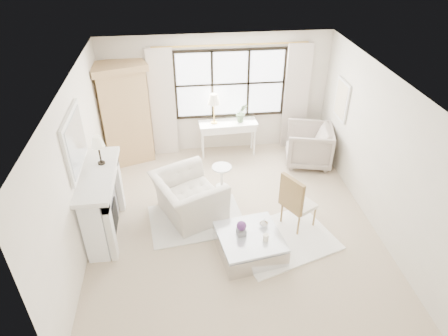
{
  "coord_description": "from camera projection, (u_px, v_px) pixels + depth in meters",
  "views": [
    {
      "loc": [
        -0.83,
        -5.56,
        4.84
      ],
      "look_at": [
        -0.14,
        0.2,
        1.06
      ],
      "focal_mm": 32.0,
      "sensor_mm": 36.0,
      "label": 1
    }
  ],
  "objects": [
    {
      "name": "ceiling",
      "position": [
        235.0,
        82.0,
        5.88
      ],
      "size": [
        5.5,
        5.5,
        0.0
      ],
      "primitive_type": "plane",
      "rotation": [
        3.14,
        0.0,
        0.0
      ],
      "color": "white",
      "rests_on": "ground"
    },
    {
      "name": "floor",
      "position": [
        233.0,
        221.0,
        7.35
      ],
      "size": [
        5.5,
        5.5,
        0.0
      ],
      "primitive_type": "plane",
      "color": "#C4AE92",
      "rests_on": "ground"
    },
    {
      "name": "mirror_glass",
      "position": [
        77.0,
        142.0,
        6.11
      ],
      "size": [
        0.02,
        1.0,
        0.8
      ],
      "primitive_type": "cube",
      "color": "silver",
      "rests_on": "wall_left"
    },
    {
      "name": "console_lamp",
      "position": [
        214.0,
        100.0,
        8.65
      ],
      "size": [
        0.28,
        0.28,
        0.69
      ],
      "color": "#AF8B3C",
      "rests_on": "console_table"
    },
    {
      "name": "armoire",
      "position": [
        124.0,
        114.0,
        8.57
      ],
      "size": [
        1.29,
        1.02,
        2.24
      ],
      "rotation": [
        0.0,
        0.0,
        0.33
      ],
      "color": "tan",
      "rests_on": "floor"
    },
    {
      "name": "coffee_vase",
      "position": [
        264.0,
        223.0,
        6.63
      ],
      "size": [
        0.15,
        0.15,
        0.15
      ],
      "primitive_type": "imported",
      "rotation": [
        0.0,
        0.0,
        -0.05
      ],
      "color": "white",
      "rests_on": "coffee_table"
    },
    {
      "name": "curtain_right",
      "position": [
        296.0,
        98.0,
        9.06
      ],
      "size": [
        0.55,
        0.1,
        2.47
      ],
      "primitive_type": "cube",
      "color": "beige",
      "rests_on": "ground"
    },
    {
      "name": "wall_right",
      "position": [
        377.0,
        150.0,
        6.86
      ],
      "size": [
        0.0,
        5.5,
        5.5
      ],
      "primitive_type": "plane",
      "rotation": [
        1.57,
        0.0,
        -1.57
      ],
      "color": "beige",
      "rests_on": "ground"
    },
    {
      "name": "rug_right",
      "position": [
        283.0,
        240.0,
        6.92
      ],
      "size": [
        2.01,
        1.74,
        0.03
      ],
      "primitive_type": "cube",
      "rotation": [
        0.0,
        0.0,
        0.32
      ],
      "color": "white",
      "rests_on": "floor"
    },
    {
      "name": "wall_left",
      "position": [
        79.0,
        169.0,
        6.37
      ],
      "size": [
        0.0,
        5.5,
        5.5
      ],
      "primitive_type": "plane",
      "rotation": [
        1.57,
        0.0,
        1.57
      ],
      "color": "white",
      "rests_on": "ground"
    },
    {
      "name": "wall_back",
      "position": [
        217.0,
        95.0,
        8.9
      ],
      "size": [
        5.0,
        0.0,
        5.0
      ],
      "primitive_type": "plane",
      "rotation": [
        1.57,
        0.0,
        0.0
      ],
      "color": "silver",
      "rests_on": "ground"
    },
    {
      "name": "mantel_lamp",
      "position": [
        98.0,
        143.0,
        6.45
      ],
      "size": [
        0.22,
        0.22,
        0.51
      ],
      "color": "black",
      "rests_on": "fireplace"
    },
    {
      "name": "club_armchair",
      "position": [
        189.0,
        197.0,
        7.31
      ],
      "size": [
        1.49,
        1.57,
        0.81
      ],
      "primitive_type": "imported",
      "rotation": [
        0.0,
        0.0,
        1.99
      ],
      "color": "beige",
      "rests_on": "floor"
    },
    {
      "name": "window_pane",
      "position": [
        230.0,
        84.0,
        8.78
      ],
      "size": [
        2.4,
        0.02,
        1.5
      ],
      "primitive_type": "cube",
      "color": "silver",
      "rests_on": "wall_back"
    },
    {
      "name": "window_frame",
      "position": [
        230.0,
        84.0,
        8.77
      ],
      "size": [
        2.5,
        0.04,
        1.5
      ],
      "primitive_type": null,
      "color": "black",
      "rests_on": "wall_back"
    },
    {
      "name": "side_table",
      "position": [
        222.0,
        174.0,
        8.07
      ],
      "size": [
        0.4,
        0.4,
        0.51
      ],
      "color": "white",
      "rests_on": "floor"
    },
    {
      "name": "art_frame",
      "position": [
        342.0,
        100.0,
        8.16
      ],
      "size": [
        0.04,
        0.62,
        0.82
      ],
      "primitive_type": "cube",
      "color": "silver",
      "rests_on": "wall_right"
    },
    {
      "name": "mirror_frame",
      "position": [
        75.0,
        142.0,
        6.1
      ],
      "size": [
        0.05,
        1.15,
        0.95
      ],
      "primitive_type": "cube",
      "color": "silver",
      "rests_on": "wall_left"
    },
    {
      "name": "fireplace",
      "position": [
        101.0,
        203.0,
        6.77
      ],
      "size": [
        0.58,
        1.66,
        1.26
      ],
      "color": "silver",
      "rests_on": "ground"
    },
    {
      "name": "planter_flowers",
      "position": [
        242.0,
        226.0,
        6.41
      ],
      "size": [
        0.16,
        0.16,
        0.16
      ],
      "primitive_type": "sphere",
      "color": "#542967",
      "rests_on": "planter_box"
    },
    {
      "name": "french_chair",
      "position": [
        297.0,
        212.0,
        7.1
      ],
      "size": [
        0.66,
        0.66,
        1.08
      ],
      "rotation": [
        0.0,
        0.0,
        2.08
      ],
      "color": "olive",
      "rests_on": "floor"
    },
    {
      "name": "wingback_chair",
      "position": [
        309.0,
        145.0,
        8.82
      ],
      "size": [
        1.18,
        1.16,
        0.89
      ],
      "primitive_type": "imported",
      "rotation": [
        0.0,
        0.0,
        -1.82
      ],
      "color": "#A4968B",
      "rests_on": "floor"
    },
    {
      "name": "curtain_rod",
      "position": [
        231.0,
        45.0,
        8.25
      ],
      "size": [
        3.3,
        0.04,
        0.04
      ],
      "primitive_type": "cylinder",
      "rotation": [
        0.0,
        1.57,
        0.0
      ],
      "color": "gold",
      "rests_on": "wall_back"
    },
    {
      "name": "curtain_left",
      "position": [
        163.0,
        104.0,
        8.76
      ],
      "size": [
        0.55,
        0.1,
        2.47
      ],
      "primitive_type": "cube",
      "color": "beige",
      "rests_on": "ground"
    },
    {
      "name": "wall_front",
      "position": [
        269.0,
        292.0,
        4.33
      ],
      "size": [
        5.0,
        0.0,
        5.0
      ],
      "primitive_type": "plane",
      "rotation": [
        -1.57,
        0.0,
        0.0
      ],
      "color": "beige",
      "rests_on": "ground"
    },
    {
      "name": "art_canvas",
      "position": [
        341.0,
        100.0,
        8.16
      ],
      "size": [
        0.01,
        0.52,
        0.72
      ],
      "primitive_type": "cube",
      "color": "beige",
      "rests_on": "wall_right"
    },
    {
      "name": "pillar_candle",
      "position": [
        266.0,
        237.0,
        6.36
      ],
      "size": [
        0.09,
        0.09,
        0.12
      ],
      "primitive_type": "cylinder",
      "color": "white",
      "rests_on": "coffee_table"
    },
    {
      "name": "orchid_plant",
      "position": [
        242.0,
        113.0,
        8.88
      ],
      "size": [
        0.25,
        0.21,
        0.44
      ],
      "primitive_type": "imported",
      "rotation": [
        0.0,
        0.0,
        0.05
      ],
      "color": "#4E6845",
      "rests_on": "console_table"
    },
    {
      "name": "rug_left",
      "position": [
        197.0,
        220.0,
        7.37
      ],
      "size": [
        1.83,
        1.4,
        0.03
      ],
      "primitive_type": "cube",
      "rotation": [
        0.0,
        0.0,
        0.13
      ],
      "color": "silver",
      "rests_on": "floor"
    },
    {
      "name": "console_table",
      "position": [
        228.0,
        138.0,
        9.19
      ],
      "size": [
        1.32,
        0.51,
        0.8
      ],
      "rotation": [
        0.0,
        0.0,
        0.05
      ],
      "color": "white",
      "rests_on": "floor"
    },
    {
      "name": "coffee_table",
      "position": [
        250.0,
        244.0,
        6.59
      ],
      "size": [
        1.15,
        1.15,
        0.38
      ],
      "rotation": [
        0.0,
        0.0,
        0.16
      ],
      "color": "silver",
      "rests_on": "floor"
    },
    {
      "name": "planter_box",
      "position": [
        241.0,
        232.0,
        6.48
      ],
      "size": [
        0.16,
        0.16,
        0.11
      ],
      "primitive_type": "cube",
      "rotation": [
        0.0,
        0.0,
        0.12
      ],
      "color": "slate",
      "rests_on": "coffee_table"
    }
  ]
}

